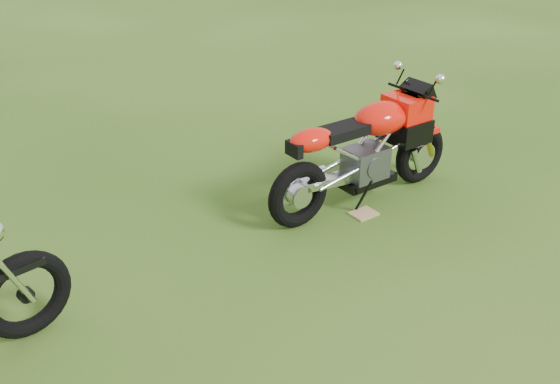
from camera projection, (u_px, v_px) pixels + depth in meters
ground at (336, 269)px, 5.48m from camera, size 120.00×120.00×0.00m
sport_motorcycle at (365, 143)px, 6.28m from camera, size 2.26×0.65×1.34m
plywood_board at (364, 214)px, 6.34m from camera, size 0.26×0.21×0.02m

